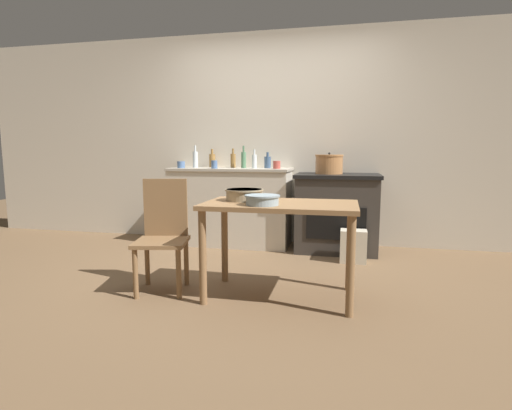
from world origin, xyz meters
TOP-DOWN VIEW (x-y plane):
  - ground_plane at (0.00, 0.00)m, footprint 14.00×14.00m
  - wall_back at (0.00, 1.58)m, footprint 8.00×0.07m
  - counter_cabinet at (-0.50, 1.28)m, footprint 1.45×0.57m
  - stove at (0.76, 1.23)m, footprint 0.93×0.67m
  - work_table at (0.37, -0.36)m, footprint 1.15×0.64m
  - chair at (-0.59, -0.37)m, footprint 0.48×0.48m
  - flour_sack at (0.95, 0.76)m, footprint 0.26×0.18m
  - stock_pot at (0.67, 1.25)m, footprint 0.31×0.31m
  - mixing_bowl_large at (0.26, -0.52)m, footprint 0.26×0.26m
  - mixing_bowl_small at (0.07, -0.29)m, footprint 0.30×0.30m
  - bottle_far_left at (-0.50, 1.40)m, footprint 0.06×0.06m
  - bottle_left at (-0.06, 1.38)m, footprint 0.08×0.08m
  - bottle_mid_left at (-0.95, 1.30)m, footprint 0.06×0.06m
  - bottle_center_left at (-0.34, 1.31)m, footprint 0.06×0.06m
  - bottle_center at (-0.21, 1.32)m, footprint 0.06×0.06m
  - bottle_center_right at (-0.79, 1.47)m, footprint 0.08×0.08m
  - cup_mid_right at (0.08, 1.20)m, footprint 0.08×0.08m
  - cup_right at (-0.64, 1.11)m, footprint 0.07×0.07m
  - cup_far_right at (-1.07, 1.16)m, footprint 0.09×0.09m

SIDE VIEW (x-z plane):
  - ground_plane at x=0.00m, z-range 0.00..0.00m
  - flour_sack at x=0.95m, z-range 0.00..0.33m
  - stove at x=0.76m, z-range 0.00..0.87m
  - counter_cabinet at x=-0.50m, z-range 0.00..0.93m
  - chair at x=-0.59m, z-range 0.02..0.92m
  - work_table at x=0.37m, z-range 0.26..0.99m
  - mixing_bowl_large at x=0.26m, z-range 0.74..0.82m
  - mixing_bowl_small at x=0.07m, z-range 0.74..0.83m
  - cup_far_right at x=-1.07m, z-range 0.93..1.01m
  - cup_mid_right at x=0.08m, z-range 0.93..1.01m
  - cup_right at x=-0.64m, z-range 0.93..1.02m
  - stock_pot at x=0.67m, z-range 0.86..1.10m
  - bottle_left at x=-0.06m, z-range 0.90..1.09m
  - bottle_center at x=-0.21m, z-range 0.90..1.12m
  - bottle_center_right at x=-0.79m, z-range 0.90..1.13m
  - bottle_far_left at x=-0.50m, z-range 0.90..1.13m
  - bottle_center_left at x=-0.34m, z-range 0.90..1.16m
  - bottle_mid_left at x=-0.95m, z-range 0.89..1.16m
  - wall_back at x=0.00m, z-range 0.00..2.55m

